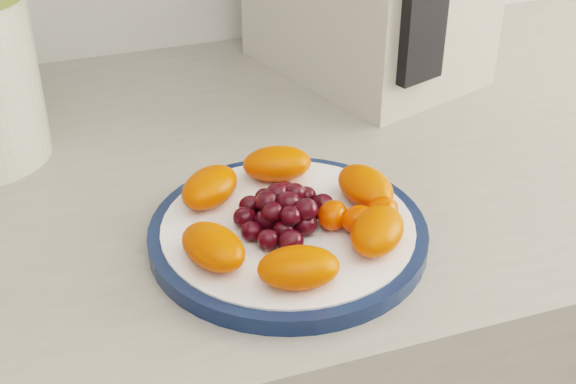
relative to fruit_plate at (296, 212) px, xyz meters
name	(u,v)px	position (x,y,z in m)	size (l,w,h in m)	color
plate_rim	(288,234)	(-0.01, 0.00, -0.02)	(0.23, 0.23, 0.01)	#0F1D3C
plate_face	(288,233)	(-0.01, 0.00, -0.02)	(0.21, 0.21, 0.02)	white
fruit_plate	(296,212)	(0.00, 0.00, 0.00)	(0.20, 0.20, 0.03)	#E03000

